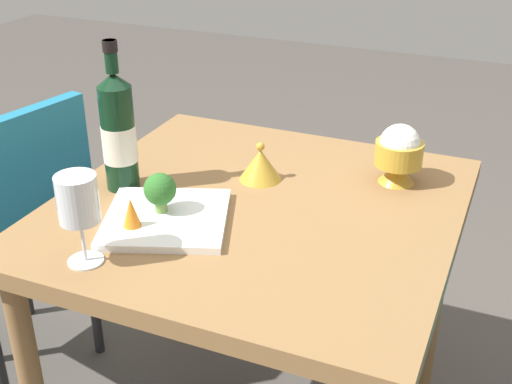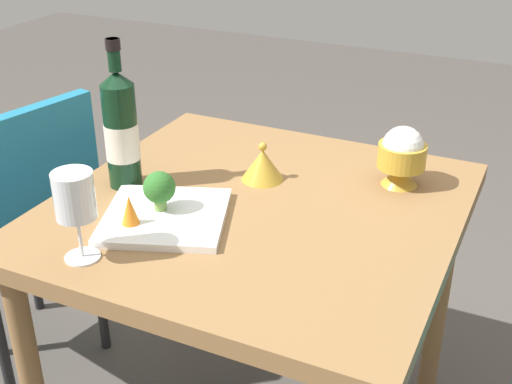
{
  "view_description": "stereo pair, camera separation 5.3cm",
  "coord_description": "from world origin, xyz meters",
  "px_view_note": "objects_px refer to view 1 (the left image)",
  "views": [
    {
      "loc": [
        -1.2,
        -0.5,
        1.42
      ],
      "look_at": [
        0.0,
        0.0,
        0.76
      ],
      "focal_mm": 47.26,
      "sensor_mm": 36.0,
      "label": 1
    },
    {
      "loc": [
        -1.17,
        -0.55,
        1.42
      ],
      "look_at": [
        0.0,
        0.0,
        0.76
      ],
      "focal_mm": 47.26,
      "sensor_mm": 36.0,
      "label": 2
    }
  ],
  "objects_px": {
    "carrot_garnish_left": "(131,212)",
    "rice_bowl_lid": "(260,164)",
    "serving_plate": "(166,218)",
    "broccoli_floret": "(160,190)",
    "chair_near_window": "(15,221)",
    "wine_bottle": "(118,132)",
    "rice_bowl": "(399,153)",
    "wine_glass": "(78,201)"
  },
  "relations": [
    {
      "from": "carrot_garnish_left",
      "to": "rice_bowl_lid",
      "type": "bearing_deg",
      "value": -23.37
    },
    {
      "from": "serving_plate",
      "to": "broccoli_floret",
      "type": "xyz_separation_m",
      "value": [
        0.01,
        0.02,
        0.06
      ]
    },
    {
      "from": "chair_near_window",
      "to": "wine_bottle",
      "type": "distance_m",
      "value": 0.51
    },
    {
      "from": "rice_bowl_lid",
      "to": "broccoli_floret",
      "type": "bearing_deg",
      "value": 154.75
    },
    {
      "from": "chair_near_window",
      "to": "rice_bowl",
      "type": "bearing_deg",
      "value": -64.8
    },
    {
      "from": "broccoli_floret",
      "to": "serving_plate",
      "type": "bearing_deg",
      "value": -123.76
    },
    {
      "from": "rice_bowl",
      "to": "rice_bowl_lid",
      "type": "xyz_separation_m",
      "value": [
        -0.11,
        0.3,
        -0.04
      ]
    },
    {
      "from": "rice_bowl",
      "to": "serving_plate",
      "type": "distance_m",
      "value": 0.55
    },
    {
      "from": "chair_near_window",
      "to": "rice_bowl_lid",
      "type": "bearing_deg",
      "value": -67.98
    },
    {
      "from": "wine_bottle",
      "to": "wine_glass",
      "type": "relative_size",
      "value": 1.9
    },
    {
      "from": "serving_plate",
      "to": "wine_bottle",
      "type": "bearing_deg",
      "value": 58.47
    },
    {
      "from": "serving_plate",
      "to": "broccoli_floret",
      "type": "height_order",
      "value": "broccoli_floret"
    },
    {
      "from": "broccoli_floret",
      "to": "carrot_garnish_left",
      "type": "bearing_deg",
      "value": 163.22
    },
    {
      "from": "rice_bowl_lid",
      "to": "broccoli_floret",
      "type": "relative_size",
      "value": 1.17
    },
    {
      "from": "rice_bowl",
      "to": "wine_glass",
      "type": "bearing_deg",
      "value": 140.64
    },
    {
      "from": "chair_near_window",
      "to": "carrot_garnish_left",
      "type": "distance_m",
      "value": 0.61
    },
    {
      "from": "broccoli_floret",
      "to": "rice_bowl_lid",
      "type": "bearing_deg",
      "value": -25.25
    },
    {
      "from": "serving_plate",
      "to": "carrot_garnish_left",
      "type": "distance_m",
      "value": 0.09
    },
    {
      "from": "rice_bowl_lid",
      "to": "serving_plate",
      "type": "distance_m",
      "value": 0.29
    },
    {
      "from": "rice_bowl_lid",
      "to": "wine_glass",
      "type": "bearing_deg",
      "value": 159.94
    },
    {
      "from": "chair_near_window",
      "to": "carrot_garnish_left",
      "type": "height_order",
      "value": "chair_near_window"
    },
    {
      "from": "rice_bowl",
      "to": "serving_plate",
      "type": "bearing_deg",
      "value": 133.1
    },
    {
      "from": "wine_bottle",
      "to": "carrot_garnish_left",
      "type": "bearing_deg",
      "value": -142.27
    },
    {
      "from": "rice_bowl_lid",
      "to": "serving_plate",
      "type": "relative_size",
      "value": 0.31
    },
    {
      "from": "rice_bowl_lid",
      "to": "carrot_garnish_left",
      "type": "xyz_separation_m",
      "value": [
        -0.33,
        0.14,
        0.01
      ]
    },
    {
      "from": "broccoli_floret",
      "to": "rice_bowl",
      "type": "bearing_deg",
      "value": -48.96
    },
    {
      "from": "carrot_garnish_left",
      "to": "rice_bowl",
      "type": "bearing_deg",
      "value": -45.05
    },
    {
      "from": "wine_glass",
      "to": "serving_plate",
      "type": "distance_m",
      "value": 0.24
    },
    {
      "from": "wine_glass",
      "to": "rice_bowl_lid",
      "type": "height_order",
      "value": "wine_glass"
    },
    {
      "from": "chair_near_window",
      "to": "broccoli_floret",
      "type": "height_order",
      "value": "chair_near_window"
    },
    {
      "from": "chair_near_window",
      "to": "carrot_garnish_left",
      "type": "xyz_separation_m",
      "value": [
        -0.21,
        -0.52,
        0.24
      ]
    },
    {
      "from": "wine_bottle",
      "to": "carrot_garnish_left",
      "type": "height_order",
      "value": "wine_bottle"
    },
    {
      "from": "chair_near_window",
      "to": "broccoli_floret",
      "type": "relative_size",
      "value": 9.91
    },
    {
      "from": "chair_near_window",
      "to": "broccoli_floret",
      "type": "distance_m",
      "value": 0.62
    },
    {
      "from": "rice_bowl",
      "to": "broccoli_floret",
      "type": "xyz_separation_m",
      "value": [
        -0.36,
        0.42,
        -0.01
      ]
    },
    {
      "from": "wine_glass",
      "to": "rice_bowl_lid",
      "type": "distance_m",
      "value": 0.49
    },
    {
      "from": "wine_bottle",
      "to": "rice_bowl",
      "type": "bearing_deg",
      "value": -64.84
    },
    {
      "from": "chair_near_window",
      "to": "serving_plate",
      "type": "distance_m",
      "value": 0.61
    },
    {
      "from": "chair_near_window",
      "to": "wine_bottle",
      "type": "height_order",
      "value": "wine_bottle"
    },
    {
      "from": "rice_bowl_lid",
      "to": "carrot_garnish_left",
      "type": "bearing_deg",
      "value": 156.63
    },
    {
      "from": "rice_bowl",
      "to": "wine_bottle",
      "type": "bearing_deg",
      "value": 115.16
    },
    {
      "from": "broccoli_floret",
      "to": "wine_glass",
      "type": "bearing_deg",
      "value": 166.92
    }
  ]
}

